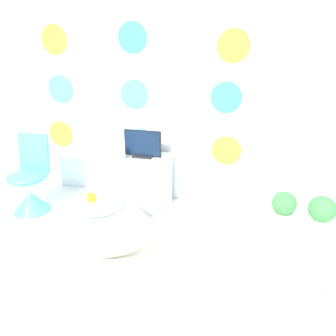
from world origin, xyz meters
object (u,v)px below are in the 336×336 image
at_px(bathtub, 98,225).
at_px(chair, 30,188).
at_px(potted_plant_right, 322,212).
at_px(potted_plant_left, 283,208).
at_px(tv, 143,145).
at_px(vase, 118,152).

relative_size(bathtub, chair, 1.15).
bearing_deg(potted_plant_right, chair, 168.71).
xyz_separation_m(chair, potted_plant_left, (2.40, -0.50, 0.36)).
bearing_deg(tv, bathtub, -96.21).
relative_size(potted_plant_left, potted_plant_right, 0.97).
relative_size(bathtub, potted_plant_left, 3.66).
bearing_deg(bathtub, vase, 98.29).
relative_size(bathtub, tv, 2.32).
xyz_separation_m(bathtub, tv, (0.09, 0.86, 0.44)).
distance_m(tv, vase, 0.26).
height_order(bathtub, vase, vase).
xyz_separation_m(chair, vase, (0.89, 0.25, 0.39)).
distance_m(chair, tv, 1.23).
xyz_separation_m(vase, potted_plant_right, (1.74, -0.78, -0.01)).
bearing_deg(vase, potted_plant_right, -24.08).
bearing_deg(chair, vase, 15.86).
distance_m(tv, potted_plant_left, 1.60).
relative_size(vase, potted_plant_right, 0.81).
bearing_deg(chair, potted_plant_left, -11.80).
distance_m(vase, potted_plant_right, 1.90).
height_order(bathtub, chair, chair).
bearing_deg(tv, potted_plant_right, -31.33).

